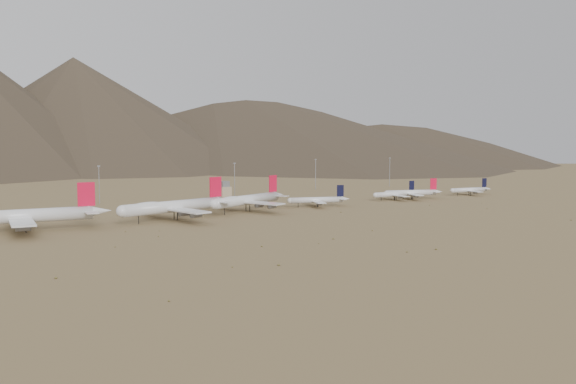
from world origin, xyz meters
TOP-DOWN VIEW (x-y plane):
  - ground at (0.00, 0.00)m, footprint 3000.00×3000.00m
  - widebody_west at (-132.17, 30.21)m, footprint 77.35×60.30m
  - widebody_centre at (-54.50, 27.41)m, footprint 74.95×58.41m
  - widebody_east at (-1.30, 38.03)m, footprint 66.80×53.22m
  - narrowbody_a at (48.84, 31.92)m, footprint 39.89×29.94m
  - narrowbody_b at (120.14, 33.30)m, footprint 40.00×28.99m
  - narrowbody_c at (133.47, 29.59)m, footprint 42.59×31.99m
  - narrowbody_d at (192.56, 25.95)m, footprint 37.82×27.70m
  - control_tower at (30.00, 120.00)m, footprint 8.00×8.00m
  - mast_west at (-59.12, 133.67)m, footprint 2.00×0.60m
  - mast_centre at (36.57, 116.17)m, footprint 2.00×0.60m
  - mast_east at (126.83, 134.59)m, footprint 2.00×0.60m
  - mast_far_east at (200.74, 121.57)m, footprint 2.00×0.60m
  - desert_scrub at (-9.61, -81.75)m, footprint 365.64×180.39m

SIDE VIEW (x-z plane):
  - ground at x=0.00m, z-range 0.00..0.00m
  - desert_scrub at x=-9.61m, z-range -0.11..0.64m
  - narrowbody_d at x=192.56m, z-range -2.21..10.40m
  - narrowbody_b at x=120.14m, z-range -2.32..10.91m
  - narrowbody_a at x=48.84m, z-range -2.44..11.46m
  - narrowbody_c at x=133.47m, z-range -2.61..12.25m
  - control_tower at x=30.00m, z-range -0.68..11.32m
  - widebody_east at x=-1.30m, z-range -3.21..17.45m
  - widebody_centre at x=-54.50m, z-range -3.48..18.92m
  - widebody_west at x=-132.17m, z-range -3.59..19.53m
  - mast_west at x=-59.12m, z-range 1.35..27.05m
  - mast_centre at x=36.57m, z-range 1.35..27.05m
  - mast_east at x=126.83m, z-range 1.35..27.05m
  - mast_far_east at x=200.74m, z-range 1.35..27.05m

